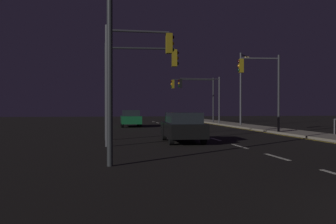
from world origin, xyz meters
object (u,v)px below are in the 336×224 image
object	(u,v)px
car	(183,127)
traffic_light_mid_left	(194,90)
traffic_light_near_left	(138,72)
street_lamp_median	(242,81)
street_lamp_corner	(100,3)
traffic_light_far_left	(135,63)
car_oncoming	(131,118)
traffic_light_near_right	(261,78)
traffic_light_mid_right	(201,90)

from	to	relation	value
car	traffic_light_mid_left	world-z (taller)	traffic_light_mid_left
traffic_light_near_left	street_lamp_median	distance (m)	18.39
traffic_light_mid_left	street_lamp_corner	bearing A→B (deg)	-108.25
car	traffic_light_near_left	distance (m)	4.16
traffic_light_mid_left	street_lamp_corner	xyz separation A→B (m)	(-10.31, -31.28, 1.25)
traffic_light_near_left	car	bearing A→B (deg)	-41.28
traffic_light_mid_left	traffic_light_far_left	world-z (taller)	traffic_light_far_left
street_lamp_median	street_lamp_corner	size ratio (longest dim) A/B	0.82
car_oncoming	traffic_light_near_left	world-z (taller)	traffic_light_near_left
street_lamp_median	traffic_light_far_left	bearing A→B (deg)	-123.43
street_lamp_median	traffic_light_near_right	bearing A→B (deg)	-103.08
street_lamp_corner	traffic_light_mid_right	bearing A→B (deg)	69.99
car_oncoming	traffic_light_far_left	xyz separation A→B (m)	(-1.07, -18.59, 3.13)
traffic_light_near_right	traffic_light_mid_right	world-z (taller)	traffic_light_near_right
traffic_light_far_left	street_lamp_median	xyz separation A→B (m)	(11.81, 17.89, 0.41)
street_lamp_median	street_lamp_corner	bearing A→B (deg)	-118.94
traffic_light_near_left	traffic_light_mid_right	size ratio (longest dim) A/B	1.08
traffic_light_near_right	traffic_light_near_left	world-z (taller)	traffic_light_near_right
car	car_oncoming	distance (m)	17.12
car_oncoming	traffic_light_mid_right	world-z (taller)	traffic_light_mid_right
car_oncoming	traffic_light_mid_right	xyz separation A→B (m)	(7.74, 3.64, 2.88)
car	traffic_light_far_left	bearing A→B (deg)	-149.34
traffic_light_mid_left	street_lamp_median	bearing A→B (deg)	-66.11
traffic_light_near_left	street_lamp_corner	size ratio (longest dim) A/B	0.64
traffic_light_near_right	street_lamp_corner	bearing A→B (deg)	-128.66
traffic_light_far_left	street_lamp_corner	bearing A→B (deg)	-104.17
traffic_light_near_right	street_lamp_corner	distance (m)	17.59
traffic_light_far_left	traffic_light_near_right	distance (m)	11.89
street_lamp_corner	street_lamp_median	bearing A→B (deg)	61.06
car	traffic_light_mid_left	bearing A→B (deg)	75.36
traffic_light_near_left	car_oncoming	bearing A→B (deg)	87.58
traffic_light_mid_left	traffic_light_near_right	xyz separation A→B (m)	(0.65, -17.57, 0.08)
car	traffic_light_near_right	size ratio (longest dim) A/B	0.83
car	street_lamp_median	world-z (taller)	street_lamp_median
car_oncoming	traffic_light_near_right	xyz separation A→B (m)	(8.29, -11.26, 3.03)
traffic_light_mid_right	street_lamp_median	bearing A→B (deg)	-55.29
traffic_light_far_left	street_lamp_corner	world-z (taller)	street_lamp_corner
traffic_light_far_left	traffic_light_mid_right	world-z (taller)	traffic_light_far_left
traffic_light_mid_left	traffic_light_far_left	distance (m)	26.38
traffic_light_mid_left	traffic_light_near_left	world-z (taller)	traffic_light_near_left
car_oncoming	street_lamp_median	world-z (taller)	street_lamp_median
traffic_light_mid_right	street_lamp_median	distance (m)	5.32
car	traffic_light_near_left	bearing A→B (deg)	138.72
traffic_light_far_left	street_lamp_corner	xyz separation A→B (m)	(-1.61, -6.38, 1.07)
traffic_light_mid_left	traffic_light_mid_right	xyz separation A→B (m)	(0.10, -2.67, -0.07)
car	traffic_light_far_left	size ratio (longest dim) A/B	0.78
car	traffic_light_near_right	world-z (taller)	traffic_light_near_right
car	street_lamp_median	xyz separation A→B (m)	(9.21, 16.35, 3.54)
traffic_light_mid_left	street_lamp_corner	size ratio (longest dim) A/B	0.60
traffic_light_far_left	street_lamp_corner	distance (m)	6.66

